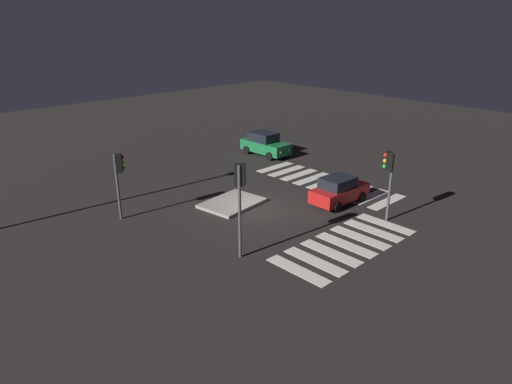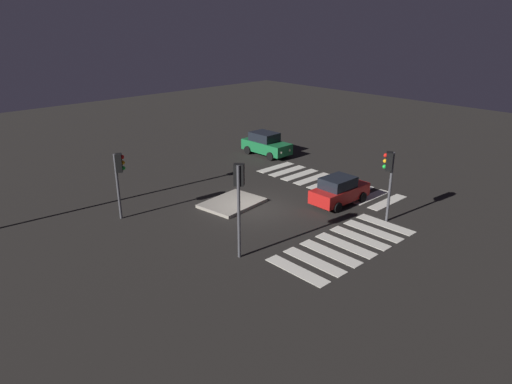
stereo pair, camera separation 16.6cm
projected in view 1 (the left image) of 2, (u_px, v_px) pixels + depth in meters
ground_plane at (256, 208)px, 26.51m from camera, size 80.00×80.00×0.00m
traffic_island at (232, 203)px, 27.03m from camera, size 3.71×2.97×0.18m
car_red at (339, 190)px, 26.98m from camera, size 3.79×1.83×1.63m
car_green at (265, 144)px, 36.45m from camera, size 1.98×4.09×1.76m
traffic_light_east at (389, 169)px, 23.99m from camera, size 0.54×0.53×3.78m
traffic_light_south at (240, 188)px, 20.15m from camera, size 0.53×0.54×4.35m
traffic_light_west at (119, 170)px, 24.25m from camera, size 0.53×0.54×3.60m
crosswalk_near at (346, 245)px, 22.28m from camera, size 7.60×3.20×0.02m
crosswalk_side at (325, 183)px, 30.56m from camera, size 3.20×9.90×0.02m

